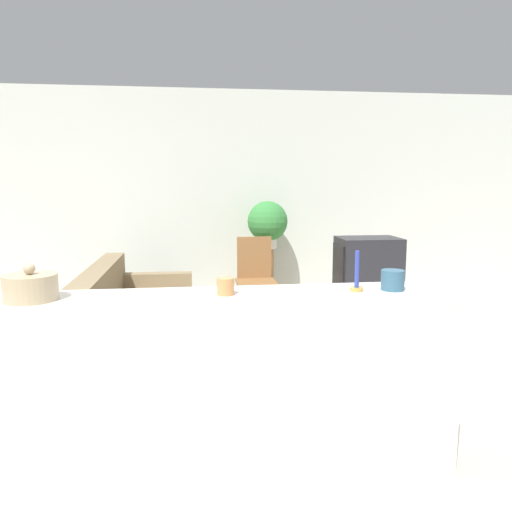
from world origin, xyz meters
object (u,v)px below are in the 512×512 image
Objects in this scene: wooden_chair at (256,275)px; potted_plant at (268,222)px; couch at (136,324)px; decorative_bowl at (30,287)px; television at (367,267)px.

potted_plant is (0.20, 0.45, 0.56)m from wooden_chair.
wooden_chair is at bearing 38.45° from couch.
decorative_bowl is at bearing -116.48° from wooden_chair.
wooden_chair is at bearing 63.52° from decorative_bowl.
decorative_bowl is (-2.50, -2.15, 0.32)m from television.
couch is 3.59× the size of potted_plant.
decorative_bowl is at bearing -139.30° from television.
couch is 2.18m from decorative_bowl.
television is 2.34× the size of decorative_bowl.
television is 3.32m from decorative_bowl.
decorative_bowl is (-1.50, -3.00, 0.53)m from wooden_chair.
potted_plant reaches higher than decorative_bowl.
decorative_bowl is (-1.70, -3.45, -0.03)m from potted_plant.
wooden_chair is 1.65× the size of potted_plant.
potted_plant is 2.22× the size of decorative_bowl.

